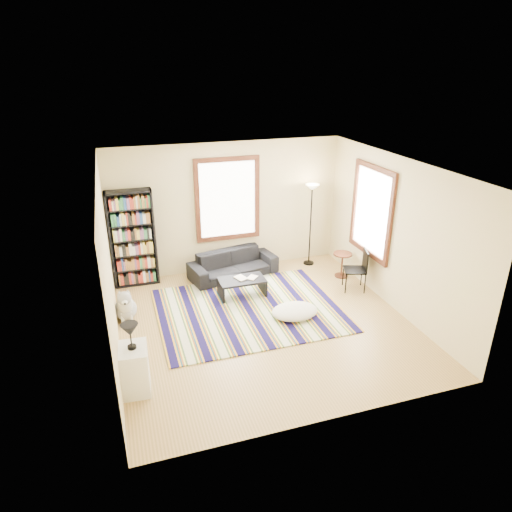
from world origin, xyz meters
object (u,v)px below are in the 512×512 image
object	(u,v)px
bookshelf	(133,239)
dog	(125,303)
side_table	(342,265)
white_cabinet	(135,369)
coffee_table	(242,287)
folding_chair	(355,270)
sofa	(233,264)
floor_cushion	(295,311)
floor_lamp	(310,225)

from	to	relation	value
bookshelf	dog	xyz separation A→B (m)	(-0.30, -1.38, -0.69)
side_table	white_cabinet	xyz separation A→B (m)	(-4.50, -2.44, 0.08)
side_table	dog	bearing A→B (deg)	-175.35
coffee_table	bookshelf	bearing A→B (deg)	148.35
folding_chair	coffee_table	bearing A→B (deg)	-172.04
bookshelf	side_table	bearing A→B (deg)	-13.42
sofa	bookshelf	world-z (taller)	bookshelf
sofa	bookshelf	bearing A→B (deg)	160.50
sofa	dog	world-z (taller)	dog
white_cabinet	dog	size ratio (longest dim) A/B	1.12
floor_cushion	side_table	distance (m)	2.04
floor_lamp	sofa	bearing A→B (deg)	-176.86
coffee_table	white_cabinet	bearing A→B (deg)	-134.41
sofa	side_table	world-z (taller)	sofa
white_cabinet	folding_chair	bearing A→B (deg)	26.58
white_cabinet	sofa	bearing A→B (deg)	58.63
coffee_table	sofa	bearing A→B (deg)	85.59
floor_lamp	side_table	bearing A→B (deg)	-64.75
floor_cushion	dog	xyz separation A→B (m)	(-2.93, 0.89, 0.21)
sofa	floor_cushion	distance (m)	2.10
white_cabinet	dog	xyz separation A→B (m)	(-0.03, 2.07, -0.04)
floor_cushion	bookshelf	bearing A→B (deg)	139.23
sofa	folding_chair	xyz separation A→B (m)	(2.17, -1.35, 0.16)
coffee_table	floor_lamp	size ratio (longest dim) A/B	0.48
sofa	bookshelf	size ratio (longest dim) A/B	0.94
floor_lamp	side_table	world-z (taller)	floor_lamp
side_table	folding_chair	xyz separation A→B (m)	(-0.05, -0.62, 0.16)
floor_lamp	white_cabinet	bearing A→B (deg)	-141.38
floor_cushion	white_cabinet	bearing A→B (deg)	-157.79
coffee_table	floor_lamp	distance (m)	2.28
floor_lamp	dog	bearing A→B (deg)	-163.73
sofa	floor_lamp	world-z (taller)	floor_lamp
floor_cushion	floor_lamp	world-z (taller)	floor_lamp
side_table	white_cabinet	world-z (taller)	white_cabinet
bookshelf	white_cabinet	distance (m)	3.52
sofa	folding_chair	world-z (taller)	folding_chair
bookshelf	floor_lamp	size ratio (longest dim) A/B	1.08
floor_lamp	folding_chair	distance (m)	1.58
folding_chair	floor_cushion	bearing A→B (deg)	-138.72
sofa	floor_cushion	size ratio (longest dim) A/B	2.18
coffee_table	white_cabinet	xyz separation A→B (m)	(-2.21, -2.25, 0.17)
bookshelf	floor_cushion	size ratio (longest dim) A/B	2.32
sofa	floor_lamp	xyz separation A→B (m)	(1.82, 0.10, 0.66)
sofa	folding_chair	distance (m)	2.56
bookshelf	side_table	world-z (taller)	bookshelf
bookshelf	floor_lamp	world-z (taller)	bookshelf
bookshelf	coffee_table	xyz separation A→B (m)	(1.94, -1.19, -0.82)
sofa	bookshelf	xyz separation A→B (m)	(-2.01, 0.27, 0.73)
side_table	folding_chair	size ratio (longest dim) A/B	0.63
sofa	side_table	size ratio (longest dim) A/B	3.48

